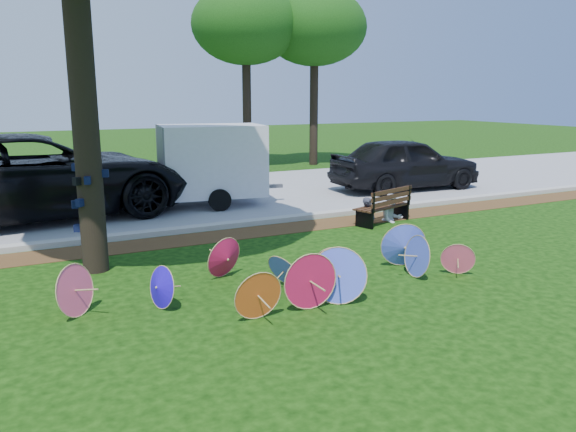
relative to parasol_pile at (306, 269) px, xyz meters
name	(u,v)px	position (x,y,z in m)	size (l,w,h in m)	color
ground	(318,304)	(-0.09, -0.54, -0.38)	(90.00, 90.00, 0.00)	black
mulch_strip	(217,236)	(-0.09, 3.96, -0.37)	(90.00, 1.00, 0.01)	#472D16
curb	(207,227)	(-0.09, 4.66, -0.32)	(90.00, 0.30, 0.12)	#B7B5AD
street	(162,200)	(-0.09, 8.81, -0.37)	(90.00, 8.00, 0.01)	gray
parasol_pile	(306,269)	(0.00, 0.00, 0.00)	(6.78, 2.36, 0.87)	#FF5076
black_van	(37,177)	(-3.43, 7.69, 0.68)	(3.50, 7.59, 2.11)	black
dark_pickup	(405,163)	(7.53, 7.19, 0.47)	(2.00, 4.98, 1.70)	black
cargo_trailer	(212,160)	(1.01, 7.37, 0.89)	(2.75, 1.74, 2.53)	white
park_bench	(382,205)	(3.94, 3.48, 0.05)	(1.63, 0.62, 0.85)	black
person_left	(369,198)	(3.59, 3.53, 0.24)	(0.45, 0.29, 1.23)	#313343
person_right	(393,195)	(4.29, 3.53, 0.28)	(0.64, 0.50, 1.31)	silver
bg_trees	(183,20)	(2.30, 14.03, 5.39)	(18.59, 5.90, 7.40)	black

